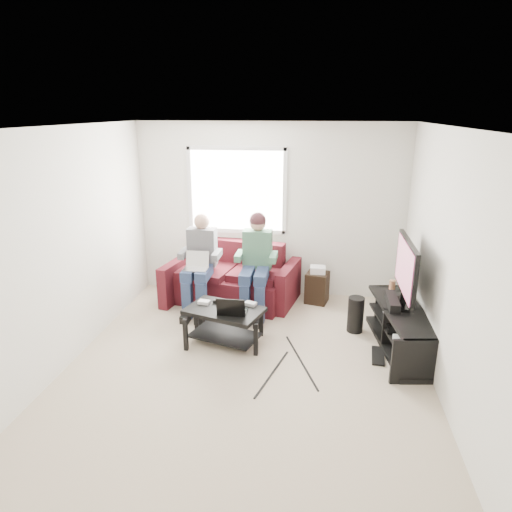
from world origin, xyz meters
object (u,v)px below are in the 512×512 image
object	(u,v)px
sofa	(232,281)
tv_stand	(401,331)
coffee_table	(224,318)
end_table	(317,286)
tv	(406,270)
subwoofer	(356,314)

from	to	relation	value
sofa	tv_stand	xyz separation A→B (m)	(2.28, -1.14, -0.09)
coffee_table	end_table	bearing A→B (deg)	52.09
sofa	tv_stand	bearing A→B (deg)	-26.67
sofa	end_table	bearing A→B (deg)	5.61
sofa	tv	size ratio (longest dim) A/B	1.83
tv	coffee_table	bearing A→B (deg)	-173.17
tv	subwoofer	size ratio (longest dim) A/B	2.35
tv_stand	end_table	xyz separation A→B (m)	(-1.02, 1.27, 0.02)
tv	end_table	world-z (taller)	tv
sofa	end_table	world-z (taller)	sofa
tv	subwoofer	distance (m)	0.94
coffee_table	sofa	bearing A→B (deg)	96.57
tv	sofa	bearing A→B (deg)	155.35
subwoofer	tv	bearing A→B (deg)	-28.86
tv_stand	coffee_table	bearing A→B (deg)	-175.84
subwoofer	end_table	bearing A→B (deg)	119.73
subwoofer	end_table	world-z (taller)	end_table
tv	end_table	size ratio (longest dim) A/B	1.96
coffee_table	tv_stand	distance (m)	2.13
tv_stand	end_table	bearing A→B (deg)	128.83
subwoofer	tv_stand	bearing A→B (deg)	-36.60
sofa	tv_stand	distance (m)	2.55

